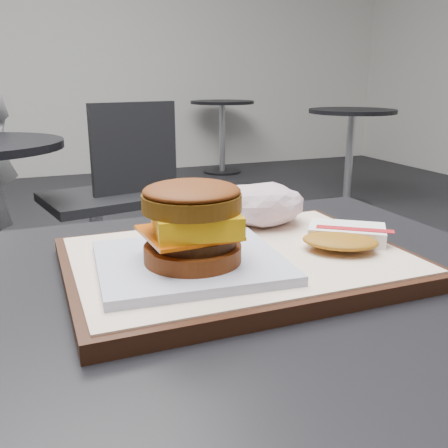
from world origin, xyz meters
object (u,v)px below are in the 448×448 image
at_px(customer_table, 195,442).
at_px(neighbor_chair, 109,187).
at_px(breakfast_sandwich, 192,233).
at_px(hash_brown, 344,236).
at_px(crumpled_wrapper, 261,204).
at_px(serving_tray, 238,262).

xyz_separation_m(customer_table, neighbor_chair, (0.18, 1.76, -0.07)).
relative_size(customer_table, breakfast_sandwich, 3.95).
relative_size(hash_brown, neighbor_chair, 0.15).
distance_m(customer_table, crumpled_wrapper, 0.30).
distance_m(serving_tray, breakfast_sandwich, 0.08).
height_order(hash_brown, neighbor_chair, neighbor_chair).
xyz_separation_m(customer_table, breakfast_sandwich, (0.00, 0.01, 0.24)).
bearing_deg(neighbor_chair, breakfast_sandwich, -95.80).
distance_m(breakfast_sandwich, crumpled_wrapper, 0.18).
bearing_deg(crumpled_wrapper, serving_tray, -127.41).
height_order(breakfast_sandwich, neighbor_chair, breakfast_sandwich).
bearing_deg(crumpled_wrapper, customer_table, -136.44).
bearing_deg(neighbor_chair, crumpled_wrapper, -91.44).
bearing_deg(breakfast_sandwich, customer_table, -111.30).
bearing_deg(crumpled_wrapper, hash_brown, -65.02).
distance_m(customer_table, breakfast_sandwich, 0.25).
bearing_deg(breakfast_sandwich, serving_tray, 22.47).
distance_m(hash_brown, neighbor_chair, 1.77).
distance_m(customer_table, neighbor_chair, 1.77).
height_order(serving_tray, breakfast_sandwich, breakfast_sandwich).
xyz_separation_m(crumpled_wrapper, neighbor_chair, (0.04, 1.63, -0.31)).
xyz_separation_m(serving_tray, neighbor_chair, (0.12, 1.72, -0.27)).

